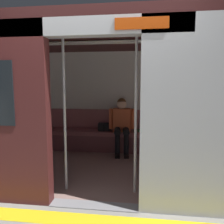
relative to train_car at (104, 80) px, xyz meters
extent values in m
plane|color=gray|center=(-0.08, 1.25, -1.54)|extent=(60.00, 60.00, 0.00)
cube|color=yellow|center=(-0.08, 1.55, -1.54)|extent=(8.00, 0.24, 0.01)
cube|color=#ADAFB5|center=(-1.16, 1.27, -0.44)|extent=(1.08, 0.12, 2.20)
cube|color=black|center=(-1.16, 1.28, -0.18)|extent=(0.59, 0.02, 0.55)
cube|color=#ADAFB5|center=(-0.08, 1.25, 0.56)|extent=(2.16, 0.16, 0.20)
cube|color=#BF3F0C|center=(-0.62, 1.34, 0.56)|extent=(0.56, 0.02, 0.12)
cube|color=#351515|center=(-0.08, -0.07, 0.72)|extent=(6.40, 2.79, 0.12)
cube|color=gray|center=(-0.08, -0.07, -1.54)|extent=(6.08, 2.63, 0.01)
cube|color=silver|center=(-0.08, -1.38, -0.44)|extent=(6.08, 0.10, 2.20)
cube|color=#935156|center=(-0.08, -1.32, -0.87)|extent=(3.52, 0.06, 0.45)
cube|color=white|center=(-0.08, -0.07, 0.63)|extent=(4.48, 0.16, 0.03)
cube|color=gray|center=(-0.08, 1.25, -1.54)|extent=(1.08, 0.19, 0.01)
cube|color=#935156|center=(-0.08, -1.10, -1.14)|extent=(3.35, 0.44, 0.09)
cube|color=brown|center=(-0.08, -0.90, -1.36)|extent=(3.35, 0.04, 0.36)
cube|color=#CC5933|center=(-0.21, -1.08, -0.85)|extent=(0.40, 0.26, 0.50)
sphere|color=beige|center=(-0.21, -1.08, -0.50)|extent=(0.21, 0.21, 0.21)
sphere|color=brown|center=(-0.21, -1.09, -0.47)|extent=(0.19, 0.19, 0.19)
cylinder|color=#CC5933|center=(-0.45, -1.08, -0.82)|extent=(0.08, 0.08, 0.44)
cylinder|color=#CC5933|center=(0.02, -1.03, -0.82)|extent=(0.08, 0.08, 0.44)
cylinder|color=black|center=(-0.32, -0.89, -1.05)|extent=(0.18, 0.41, 0.14)
cylinder|color=black|center=(-0.14, -0.87, -1.05)|extent=(0.18, 0.41, 0.14)
cylinder|color=black|center=(-0.34, -0.69, -1.30)|extent=(0.10, 0.10, 0.41)
cylinder|color=black|center=(-0.16, -0.67, -1.30)|extent=(0.10, 0.10, 0.41)
cube|color=black|center=(-0.35, -0.64, -1.51)|extent=(0.12, 0.23, 0.06)
cube|color=black|center=(-0.17, -0.62, -1.51)|extent=(0.12, 0.23, 0.06)
cube|color=black|center=(0.18, -1.09, -1.01)|extent=(0.26, 0.14, 0.17)
cube|color=black|center=(0.18, -1.01, -1.02)|extent=(0.02, 0.01, 0.14)
cube|color=#33723F|center=(-0.63, -1.12, -1.08)|extent=(0.17, 0.23, 0.03)
cylinder|color=silver|center=(0.40, 0.86, -0.45)|extent=(0.04, 0.04, 2.18)
cylinder|color=silver|center=(-0.56, 0.83, -0.45)|extent=(0.04, 0.04, 2.18)
camera|label=1|loc=(-0.63, 3.78, -0.07)|focal=36.16mm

